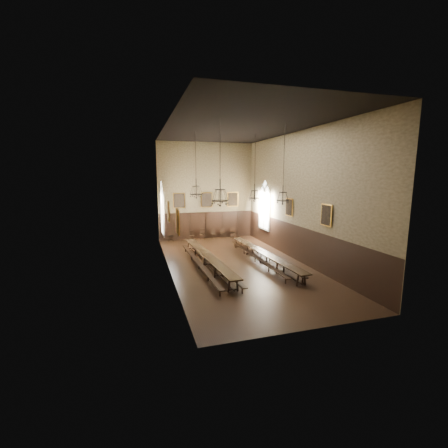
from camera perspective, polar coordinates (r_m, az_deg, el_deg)
name	(u,v)px	position (r m, az deg, el deg)	size (l,w,h in m)	color
floor	(237,265)	(20.56, 2.41, -7.78)	(9.00, 18.00, 0.02)	black
ceiling	(238,127)	(19.86, 2.60, 17.93)	(9.00, 18.00, 0.02)	black
wall_back	(206,191)	(28.37, -3.40, 6.24)	(9.00, 0.02, 9.00)	#927F59
wall_front	(315,217)	(11.60, 17.00, 1.21)	(9.00, 0.02, 9.00)	#927F59
wall_left	(168,200)	(18.75, -10.70, 4.45)	(0.02, 18.00, 9.00)	#927F59
wall_right	(298,197)	(21.58, 13.96, 4.98)	(0.02, 18.00, 9.00)	#927F59
wainscot_panelling	(237,247)	(20.23, 2.44, -4.37)	(9.00, 18.00, 2.50)	black
table_left	(207,260)	(20.12, -3.17, -6.94)	(1.34, 10.42, 0.81)	black
table_right	(264,257)	(21.00, 7.55, -6.34)	(1.24, 10.14, 0.79)	black
bench_left_outer	(199,265)	(19.62, -4.82, -7.76)	(0.60, 10.03, 0.45)	black
bench_left_inner	(216,264)	(19.84, -1.52, -7.53)	(0.69, 9.97, 0.45)	black
bench_right_inner	(255,258)	(21.21, 5.96, -6.48)	(0.34, 9.69, 0.44)	black
bench_right_outer	(270,257)	(21.49, 8.67, -6.32)	(0.39, 9.73, 0.44)	black
chair_0	(171,238)	(27.87, -10.10, -2.65)	(0.47, 0.47, 1.01)	black
chair_2	(192,237)	(28.13, -6.12, -2.53)	(0.47, 0.47, 0.89)	black
chair_3	(202,236)	(28.34, -4.14, -2.34)	(0.53, 0.53, 1.01)	black
chair_4	(214,236)	(28.57, -1.95, -2.28)	(0.42, 0.42, 0.91)	black
chair_5	(223,235)	(28.75, -0.24, -2.18)	(0.47, 0.47, 0.95)	black
chair_6	(233,235)	(29.06, 1.66, -2.05)	(0.52, 0.52, 0.96)	black
chandelier_back_left	(196,190)	(21.49, -5.31, 6.40)	(0.90, 0.90, 4.49)	black
chandelier_back_right	(255,194)	(22.89, 5.84, 5.70)	(0.87, 0.87, 4.86)	black
chandelier_front_left	(220,196)	(16.44, -0.72, 5.42)	(0.95, 0.95, 4.52)	black
chandelier_front_right	(283,195)	(18.49, 11.14, 5.46)	(0.76, 0.76, 4.63)	black
portrait_back_0	(179,201)	(27.83, -8.57, 4.44)	(1.10, 0.12, 1.40)	gold
portrait_back_1	(207,200)	(28.29, -3.33, 4.61)	(1.10, 0.12, 1.40)	gold
portrait_back_2	(233,199)	(28.99, 1.70, 4.73)	(1.10, 0.12, 1.40)	gold
portrait_left_0	(168,211)	(19.83, -10.55, 2.40)	(0.12, 1.00, 1.30)	gold
portrait_left_1	(178,222)	(15.40, -8.82, 0.45)	(0.12, 1.00, 1.30)	gold
portrait_right_0	(289,207)	(22.46, 12.31, 3.15)	(0.12, 1.00, 1.30)	gold
portrait_right_1	(326,215)	(18.66, 18.91, 1.61)	(0.12, 1.00, 1.30)	gold
window_right	(265,205)	(26.53, 7.74, 3.56)	(0.20, 2.20, 4.60)	white
window_left	(162,208)	(24.32, -11.74, 2.92)	(0.20, 2.20, 4.60)	white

